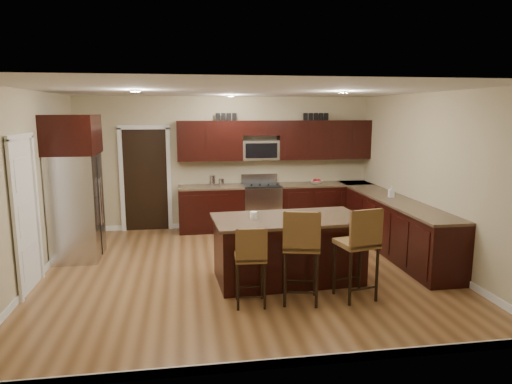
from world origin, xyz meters
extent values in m
plane|color=brown|center=(0.00, 0.00, 0.00)|extent=(6.00, 6.00, 0.00)
plane|color=silver|center=(0.00, 0.00, 2.70)|extent=(6.00, 6.00, 0.00)
plane|color=tan|center=(0.00, 2.75, 1.35)|extent=(6.00, 0.00, 6.00)
plane|color=tan|center=(-3.00, 0.00, 1.35)|extent=(0.00, 5.50, 5.50)
plane|color=tan|center=(3.00, 0.00, 1.35)|extent=(0.00, 5.50, 5.50)
cube|color=black|center=(-0.35, 2.45, 0.44)|extent=(1.30, 0.60, 0.88)
cube|color=black|center=(2.03, 2.45, 0.44)|extent=(1.94, 0.60, 0.88)
cube|color=black|center=(2.70, 0.48, 0.44)|extent=(0.60, 3.35, 0.88)
cube|color=brown|center=(-0.35, 2.45, 0.90)|extent=(1.30, 0.63, 0.04)
cube|color=brown|center=(2.03, 2.45, 0.90)|extent=(1.94, 0.63, 0.04)
cube|color=brown|center=(2.70, 0.48, 0.90)|extent=(0.63, 3.35, 0.04)
cube|color=black|center=(-0.35, 2.58, 1.82)|extent=(1.30, 0.33, 0.80)
cube|color=black|center=(2.03, 2.58, 1.82)|extent=(1.94, 0.33, 0.80)
cube|color=black|center=(0.68, 2.58, 2.07)|extent=(0.76, 0.33, 0.30)
cube|color=silver|center=(0.68, 2.45, 0.45)|extent=(0.76, 0.64, 0.90)
cube|color=black|center=(0.68, 2.45, 0.91)|extent=(0.76, 0.60, 0.03)
cube|color=black|center=(0.68, 2.15, 0.45)|extent=(0.65, 0.01, 0.45)
cube|color=silver|center=(0.68, 2.72, 1.02)|extent=(0.76, 0.05, 0.18)
cube|color=silver|center=(0.68, 2.60, 1.62)|extent=(0.76, 0.31, 0.40)
cube|color=black|center=(-1.65, 2.73, 1.03)|extent=(0.85, 0.03, 2.06)
cube|color=white|center=(-2.98, -0.30, 1.02)|extent=(0.03, 0.80, 2.04)
cube|color=black|center=(0.58, -0.48, 0.44)|extent=(2.07, 1.12, 0.88)
cube|color=brown|center=(0.58, -0.48, 0.90)|extent=(2.17, 1.23, 0.04)
cube|color=black|center=(0.58, -0.48, 0.04)|extent=(1.98, 1.04, 0.09)
cube|color=brown|center=(-0.08, -1.26, 0.62)|extent=(0.41, 0.41, 0.05)
cube|color=brown|center=(-0.09, -1.43, 0.82)|extent=(0.38, 0.06, 0.41)
cylinder|color=black|center=(-0.24, -1.42, 0.30)|extent=(0.03, 0.03, 0.59)
cylinder|color=black|center=(0.09, -1.42, 0.30)|extent=(0.03, 0.03, 0.59)
cylinder|color=black|center=(-0.24, -1.09, 0.30)|extent=(0.03, 0.03, 0.59)
cylinder|color=black|center=(0.09, -1.09, 0.30)|extent=(0.03, 0.03, 0.59)
cube|color=brown|center=(0.57, -1.26, 0.74)|extent=(0.54, 0.54, 0.06)
cube|color=brown|center=(0.52, -1.46, 0.97)|extent=(0.45, 0.14, 0.49)
cylinder|color=black|center=(0.37, -1.45, 0.35)|extent=(0.04, 0.04, 0.70)
cylinder|color=black|center=(0.76, -1.45, 0.35)|extent=(0.04, 0.04, 0.70)
cylinder|color=black|center=(0.37, -1.06, 0.35)|extent=(0.04, 0.04, 0.70)
cylinder|color=black|center=(0.76, -1.06, 0.35)|extent=(0.04, 0.04, 0.70)
cube|color=brown|center=(1.30, -1.26, 0.74)|extent=(0.54, 0.54, 0.06)
cube|color=brown|center=(1.34, -1.46, 0.97)|extent=(0.45, 0.13, 0.49)
cylinder|color=black|center=(1.10, -1.45, 0.35)|extent=(0.04, 0.04, 0.70)
cylinder|color=black|center=(1.49, -1.45, 0.35)|extent=(0.04, 0.04, 0.70)
cylinder|color=black|center=(1.10, -1.06, 0.35)|extent=(0.04, 0.04, 0.70)
cylinder|color=black|center=(1.49, -1.06, 0.35)|extent=(0.04, 0.04, 0.70)
cube|color=silver|center=(-2.62, 1.01, 0.86)|extent=(0.72, 0.86, 1.73)
cube|color=black|center=(-2.26, 1.01, 0.86)|extent=(0.01, 0.02, 1.64)
cylinder|color=silver|center=(-2.23, 0.93, 0.95)|extent=(0.02, 0.02, 0.77)
cylinder|color=silver|center=(-2.23, 1.09, 0.95)|extent=(0.02, 0.02, 0.77)
cube|color=black|center=(-2.62, 1.01, 2.04)|extent=(0.78, 0.92, 0.62)
cube|color=brown|center=(1.03, 1.83, 0.01)|extent=(1.03, 0.84, 0.01)
imported|color=silver|center=(1.85, 2.45, 0.95)|extent=(0.33, 0.33, 0.06)
imported|color=#B2B2B2|center=(2.70, 0.75, 1.02)|extent=(0.10, 0.11, 0.20)
cylinder|color=silver|center=(-0.32, 2.45, 1.03)|extent=(0.12, 0.12, 0.22)
cylinder|color=silver|center=(-0.14, 2.45, 0.99)|extent=(0.11, 0.11, 0.14)
cylinder|color=white|center=(0.08, -0.48, 0.97)|extent=(0.10, 0.10, 0.10)
camera|label=1|loc=(-0.84, -6.63, 2.40)|focal=32.00mm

